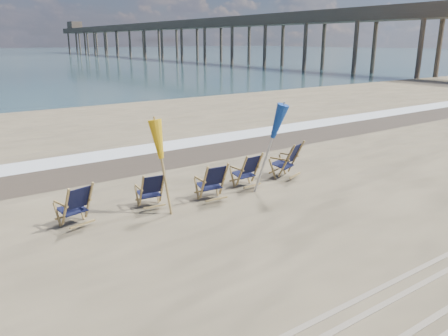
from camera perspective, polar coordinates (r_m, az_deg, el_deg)
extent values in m
cube|color=silver|center=(15.54, -12.99, 2.01)|extent=(200.00, 1.40, 0.01)
cube|color=#42362A|center=(14.20, -10.68, 0.80)|extent=(200.00, 2.60, 0.00)
cylinder|color=#A28248|center=(9.65, -7.89, 0.03)|extent=(0.06, 0.06, 2.11)
cone|color=gold|center=(9.51, -8.02, 3.38)|extent=(0.30, 0.30, 0.85)
cylinder|color=#A5A5AD|center=(10.84, 5.71, 2.57)|extent=(0.06, 0.06, 2.34)
cone|color=#163F9B|center=(10.70, 5.82, 6.19)|extent=(0.30, 0.30, 0.85)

